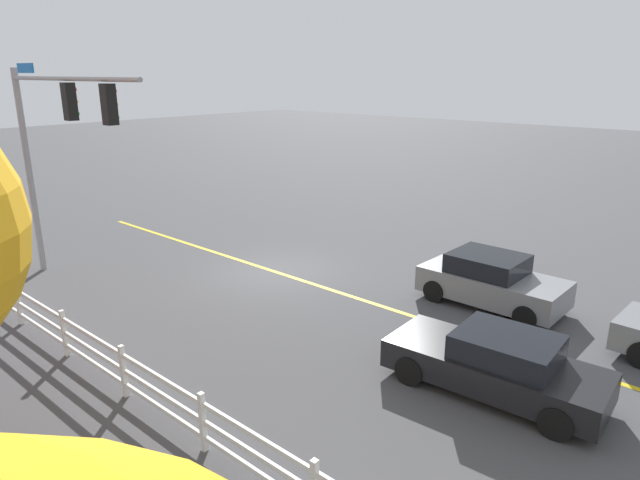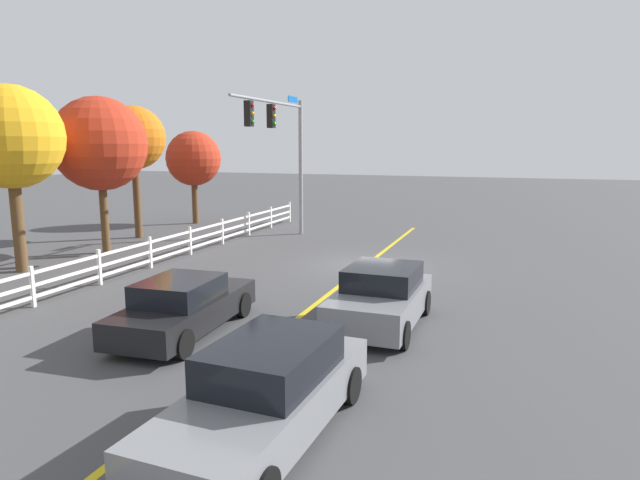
# 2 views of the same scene
# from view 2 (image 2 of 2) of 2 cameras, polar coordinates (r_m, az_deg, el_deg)

# --- Properties ---
(ground_plane) EXTENTS (120.00, 120.00, 0.00)m
(ground_plane) POSITION_cam_2_polar(r_m,az_deg,el_deg) (20.56, 4.69, -2.65)
(ground_plane) COLOR #444447
(lane_center_stripe) EXTENTS (28.00, 0.16, 0.01)m
(lane_center_stripe) POSITION_cam_2_polar(r_m,az_deg,el_deg) (16.83, 1.13, -5.41)
(lane_center_stripe) COLOR gold
(lane_center_stripe) RESTS_ON ground_plane
(signal_assembly) EXTENTS (7.11, 0.38, 6.64)m
(signal_assembly) POSITION_cam_2_polar(r_m,az_deg,el_deg) (25.39, -3.89, 10.36)
(signal_assembly) COLOR gray
(signal_assembly) RESTS_ON ground_plane
(car_0) EXTENTS (4.83, 1.97, 1.49)m
(car_0) POSITION_cam_2_polar(r_m,az_deg,el_deg) (8.72, -5.48, -15.40)
(car_0) COLOR slate
(car_0) RESTS_ON ground_plane
(car_1) EXTENTS (4.50, 2.00, 1.35)m
(car_1) POSITION_cam_2_polar(r_m,az_deg,el_deg) (13.54, -13.83, -6.66)
(car_1) COLOR black
(car_1) RESTS_ON ground_plane
(car_2) EXTENTS (3.99, 1.98, 1.48)m
(car_2) POSITION_cam_2_polar(r_m,az_deg,el_deg) (13.73, 6.30, -5.91)
(car_2) COLOR slate
(car_2) RESTS_ON ground_plane
(white_rail_fence) EXTENTS (26.10, 0.10, 1.15)m
(white_rail_fence) POSITION_cam_2_polar(r_m,az_deg,el_deg) (20.91, -17.10, -1.16)
(white_rail_fence) COLOR white
(white_rail_fence) RESTS_ON ground_plane
(tree_0) EXTENTS (2.95, 2.95, 6.22)m
(tree_0) POSITION_cam_2_polar(r_m,az_deg,el_deg) (27.72, -18.65, 9.86)
(tree_0) COLOR brown
(tree_0) RESTS_ON ground_plane
(tree_1) EXTENTS (3.52, 3.52, 6.44)m
(tree_1) POSITION_cam_2_polar(r_m,az_deg,el_deg) (21.77, -29.30, 9.15)
(tree_1) COLOR brown
(tree_1) RESTS_ON ground_plane
(tree_3) EXTENTS (3.04, 3.04, 5.18)m
(tree_3) POSITION_cam_2_polar(r_m,az_deg,el_deg) (32.00, -12.91, 8.15)
(tree_3) COLOR brown
(tree_3) RESTS_ON ground_plane
(tree_4) EXTENTS (3.76, 3.76, 6.33)m
(tree_4) POSITION_cam_2_polar(r_m,az_deg,el_deg) (24.18, -21.75, 9.15)
(tree_4) COLOR brown
(tree_4) RESTS_ON ground_plane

